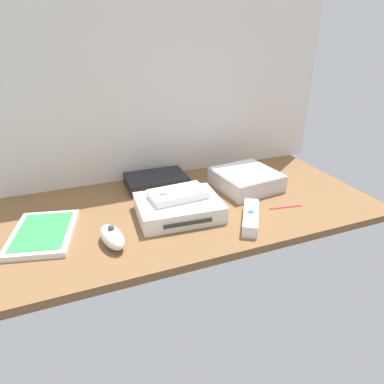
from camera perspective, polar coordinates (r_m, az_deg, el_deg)
ground_plane at (r=94.82cm, az=0.00°, el=-2.72°), size 100.00×48.00×2.00cm
back_wall at (r=107.25cm, az=-5.17°, el=19.13°), size 110.00×1.20×64.00cm
game_console at (r=88.49cm, az=-2.21°, el=-2.61°), size 22.10×17.64×4.40cm
mini_computer at (r=104.98cm, az=8.96°, el=2.10°), size 18.81×18.81×5.30cm
game_case at (r=87.77cm, az=-23.48°, el=-6.31°), size 17.66×21.65×1.56cm
network_router at (r=105.53cm, az=-5.96°, el=1.86°), size 18.14×12.55×3.40cm
remote_wand at (r=86.73cm, az=9.70°, el=-4.15°), size 10.93×14.44×3.40cm
remote_nunchuk at (r=79.08cm, az=-13.10°, el=-7.24°), size 6.13×10.63×5.10cm
remote_classic_pad at (r=88.24cm, az=-2.34°, el=-0.35°), size 14.82×8.79×2.40cm
stylus_pen at (r=96.39cm, az=15.29°, el=-2.30°), size 9.00×2.14×0.70cm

